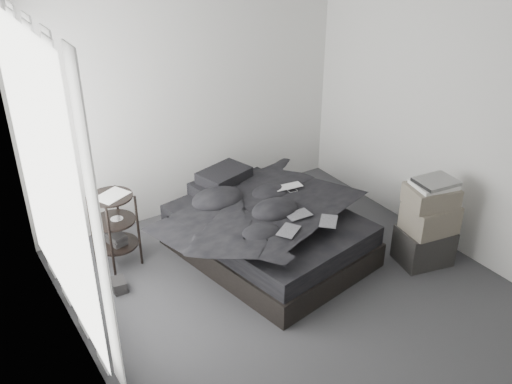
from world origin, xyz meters
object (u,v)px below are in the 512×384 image
bed (268,243)px  box_lower (424,245)px  laptop (290,183)px  side_stand (115,231)px

bed → box_lower: box_lower is taller
bed → laptop: laptop is taller
side_stand → box_lower: 2.97m
bed → side_stand: bearing=144.4°
laptop → side_stand: size_ratio=0.39×
side_stand → box_lower: (2.52, -1.55, -0.19)m
bed → laptop: size_ratio=6.24×
bed → box_lower: size_ratio=3.73×
bed → box_lower: (1.20, -0.91, 0.06)m
laptop → box_lower: laptop is taller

